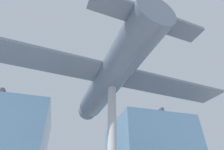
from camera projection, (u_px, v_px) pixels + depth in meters
support_pylon_central at (112, 146)px, 9.58m from camera, size 0.52×0.52×7.31m
suspended_airplane at (110, 77)px, 12.46m from camera, size 18.80×13.05×3.15m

